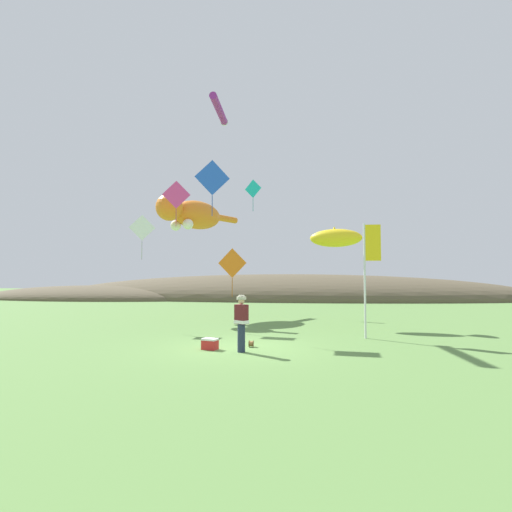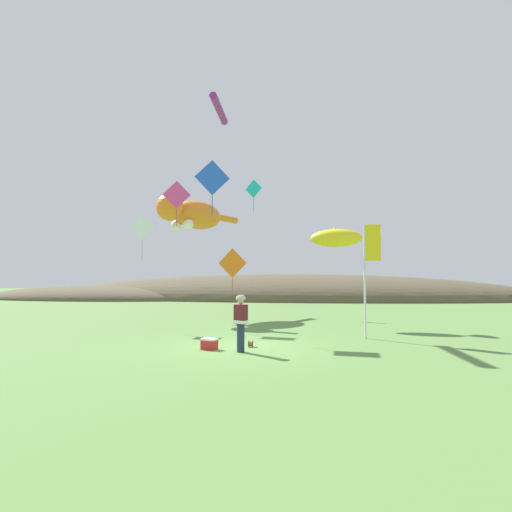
{
  "view_description": "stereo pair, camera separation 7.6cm",
  "coord_description": "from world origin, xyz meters",
  "views": [
    {
      "loc": [
        2.16,
        -13.12,
        2.36
      ],
      "look_at": [
        0.0,
        4.0,
        3.25
      ],
      "focal_mm": 28.0,
      "sensor_mm": 36.0,
      "label": 1
    },
    {
      "loc": [
        2.24,
        -13.11,
        2.36
      ],
      "look_at": [
        0.0,
        4.0,
        3.25
      ],
      "focal_mm": 28.0,
      "sensor_mm": 36.0,
      "label": 2
    }
  ],
  "objects": [
    {
      "name": "picnic_cooler",
      "position": [
        -0.95,
        -0.38,
        0.18
      ],
      "size": [
        0.56,
        0.46,
        0.36
      ],
      "color": "red",
      "rests_on": "ground"
    },
    {
      "name": "kite_fish_windsock",
      "position": [
        3.97,
        6.49,
        4.24
      ],
      "size": [
        3.4,
        1.29,
        1.02
      ],
      "color": "yellow"
    },
    {
      "name": "kite_diamond_white",
      "position": [
        -5.46,
        4.64,
        4.63
      ],
      "size": [
        1.09,
        0.54,
        2.1
      ],
      "color": "white"
    },
    {
      "name": "kite_giant_cat",
      "position": [
        -4.59,
        9.72,
        6.05
      ],
      "size": [
        3.78,
        5.95,
        2.0
      ],
      "color": "orange"
    },
    {
      "name": "kite_diamond_teal",
      "position": [
        -1.33,
        12.95,
        8.19
      ],
      "size": [
        1.16,
        0.46,
        2.14
      ],
      "color": "#19BFBF"
    },
    {
      "name": "distant_hill_ridge",
      "position": [
        -2.75,
        29.53,
        0.0
      ],
      "size": [
        58.77,
        15.69,
        5.22
      ],
      "color": "brown",
      "rests_on": "ground"
    },
    {
      "name": "kite_diamond_orange",
      "position": [
        -1.35,
        5.61,
        2.99
      ],
      "size": [
        1.41,
        0.19,
        2.32
      ],
      "color": "orange"
    },
    {
      "name": "festival_attendant",
      "position": [
        0.13,
        -0.68,
        0.95
      ],
      "size": [
        0.49,
        0.45,
        1.77
      ],
      "color": "#232D47",
      "rests_on": "ground"
    },
    {
      "name": "ground_plane",
      "position": [
        0.0,
        0.0,
        0.0
      ],
      "size": [
        120.0,
        120.0,
        0.0
      ],
      "primitive_type": "plane",
      "color": "#5B8442"
    },
    {
      "name": "kite_diamond_blue",
      "position": [
        -1.82,
        3.41,
        6.59
      ],
      "size": [
        1.42,
        0.61,
        2.43
      ],
      "color": "blue"
    },
    {
      "name": "kite_spool",
      "position": [
        0.31,
        0.24,
        0.11
      ],
      "size": [
        0.15,
        0.23,
        0.23
      ],
      "color": "olive",
      "rests_on": "ground"
    },
    {
      "name": "kite_tube_streamer",
      "position": [
        -2.14,
        6.13,
        10.73
      ],
      "size": [
        0.52,
        3.22,
        0.44
      ],
      "color": "#8C268C"
    },
    {
      "name": "kite_diamond_pink",
      "position": [
        -4.31,
        6.08,
        6.46
      ],
      "size": [
        1.38,
        0.36,
        2.31
      ],
      "color": "#E53F8C"
    },
    {
      "name": "festival_banner_pole",
      "position": [
        4.55,
        2.65,
        2.9
      ],
      "size": [
        0.66,
        0.08,
        4.42
      ],
      "color": "silver",
      "rests_on": "ground"
    }
  ]
}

